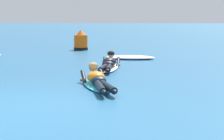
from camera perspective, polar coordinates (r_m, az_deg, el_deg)
The scene contains 5 objects.
ground_plane at distance 17.12m, azimuth -3.66°, elevation 2.21°, with size 120.00×120.00×0.00m, color #235B84.
surfer_near at distance 9.27m, azimuth -2.03°, elevation -1.48°, with size 1.06×2.59×0.54m.
surfer_far at distance 12.31m, azimuth -0.41°, elevation 0.77°, with size 0.63×2.68×0.55m.
whitewater_back at distance 15.08m, azimuth 2.51°, elevation 1.72°, with size 1.82×1.02×0.13m.
channel_marker_buoy at distance 18.95m, azimuth -4.26°, elevation 3.80°, with size 0.64×0.64×0.91m.
Camera 1 is at (1.94, -6.93, 1.60)m, focal length 67.34 mm.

